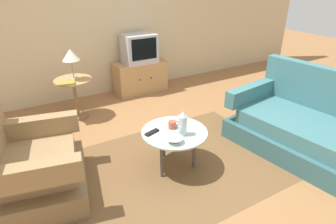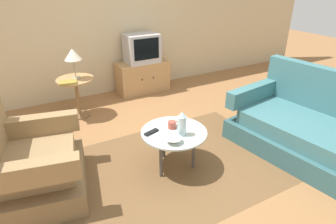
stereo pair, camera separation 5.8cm
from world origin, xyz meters
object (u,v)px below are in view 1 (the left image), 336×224
(tv_remote_dark, at_px, (152,132))
(mug, at_px, (173,125))
(side_table, at_px, (74,90))
(table_lamp, at_px, (71,56))
(coffee_table, at_px, (174,135))
(armchair, at_px, (31,168))
(bowl, at_px, (174,140))
(tv_stand, at_px, (140,77))
(vase, at_px, (183,124))
(book, at_px, (66,83))
(television, at_px, (139,48))
(couch, at_px, (307,128))

(tv_remote_dark, bearing_deg, mug, 160.54)
(mug, height_order, tv_remote_dark, mug)
(side_table, bearing_deg, table_lamp, -44.21)
(table_lamp, bearing_deg, coffee_table, -71.12)
(coffee_table, relative_size, tv_remote_dark, 4.02)
(armchair, height_order, bowl, armchair)
(tv_stand, relative_size, vase, 3.42)
(mug, distance_m, book, 1.71)
(vase, xyz_separation_m, bowl, (-0.15, -0.09, -0.10))
(television, xyz_separation_m, mug, (-0.62, -2.13, -0.29))
(armchair, relative_size, bowl, 6.71)
(side_table, distance_m, table_lamp, 0.50)
(side_table, distance_m, mug, 1.79)
(vase, bearing_deg, table_lamp, 108.92)
(mug, bearing_deg, armchair, 170.75)
(television, bearing_deg, armchair, -136.63)
(table_lamp, distance_m, mug, 1.83)
(vase, xyz_separation_m, book, (-0.76, 1.70, 0.03))
(tv_stand, relative_size, tv_remote_dark, 5.21)
(book, bearing_deg, tv_remote_dark, -60.18)
(armchair, relative_size, mug, 8.72)
(television, relative_size, table_lamp, 1.30)
(coffee_table, bearing_deg, tv_remote_dark, 159.79)
(armchair, distance_m, table_lamp, 1.75)
(couch, xyz_separation_m, side_table, (-2.14, 2.24, 0.13))
(armchair, xyz_separation_m, tv_remote_dark, (1.16, -0.22, 0.16))
(tv_stand, xyz_separation_m, television, (0.00, -0.01, 0.51))
(side_table, bearing_deg, tv_stand, 20.52)
(vase, height_order, tv_remote_dark, vase)
(book, bearing_deg, table_lamp, 55.83)
(coffee_table, height_order, television, television)
(coffee_table, relative_size, television, 1.25)
(television, xyz_separation_m, bowl, (-0.75, -2.39, -0.30))
(television, height_order, table_lamp, same)
(vase, relative_size, tv_remote_dark, 1.53)
(bowl, bearing_deg, mug, 62.75)
(table_lamp, bearing_deg, armchair, -118.72)
(bowl, distance_m, tv_remote_dark, 0.29)
(vase, bearing_deg, bowl, -149.87)
(armchair, xyz_separation_m, side_table, (0.77, 1.45, 0.12))
(television, distance_m, table_lamp, 1.33)
(television, relative_size, vase, 2.11)
(couch, relative_size, vase, 6.68)
(couch, height_order, bowl, couch)
(couch, bearing_deg, coffee_table, 64.11)
(television, height_order, mug, television)
(vase, height_order, bowl, vase)
(coffee_table, distance_m, side_table, 1.85)
(armchair, distance_m, vase, 1.49)
(table_lamp, relative_size, book, 1.74)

